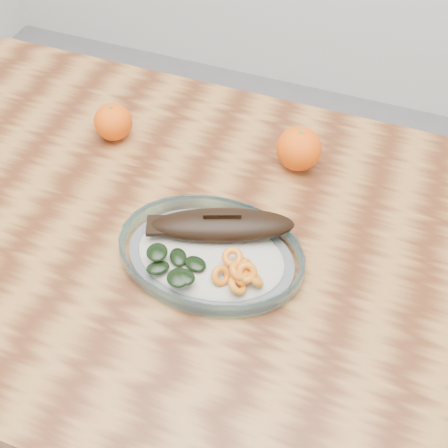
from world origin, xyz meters
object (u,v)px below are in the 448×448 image
(plated_meal, at_px, (211,251))
(orange_left, at_px, (113,122))
(orange_right, at_px, (299,149))
(dining_table, at_px, (171,261))

(plated_meal, height_order, orange_left, plated_meal)
(orange_left, distance_m, orange_right, 0.35)
(dining_table, xyz_separation_m, plated_meal, (0.10, -0.04, 0.12))
(plated_meal, height_order, orange_right, orange_right)
(plated_meal, relative_size, orange_right, 6.82)
(dining_table, relative_size, orange_left, 16.52)
(orange_left, height_order, orange_right, orange_right)
(dining_table, height_order, orange_left, orange_left)
(dining_table, distance_m, orange_right, 0.31)
(dining_table, bearing_deg, orange_left, 137.01)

